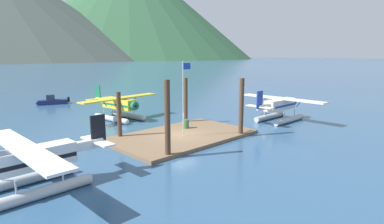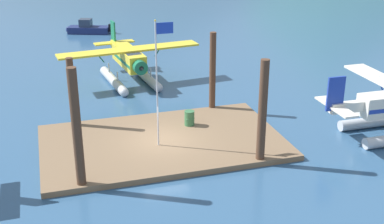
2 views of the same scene
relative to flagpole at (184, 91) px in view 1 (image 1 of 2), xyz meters
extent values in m
plane|color=#2D5175|center=(0.24, 0.60, -4.46)|extent=(1200.00, 1200.00, 0.00)
cube|color=brown|center=(0.24, 0.60, -4.31)|extent=(13.07, 7.96, 0.30)
cylinder|color=#4C3323|center=(-4.45, -2.99, -1.52)|extent=(0.43, 0.43, 5.88)
cylinder|color=#4C3323|center=(4.46, -3.01, -1.71)|extent=(0.44, 0.44, 5.50)
cylinder|color=#4C3323|center=(-4.18, 4.10, -2.28)|extent=(0.39, 0.39, 4.36)
cylinder|color=#4C3323|center=(4.45, 4.51, -1.88)|extent=(0.40, 0.40, 5.15)
cylinder|color=silver|center=(-0.12, 0.00, -0.82)|extent=(0.08, 0.08, 6.67)
cube|color=#1E3DB2|center=(0.33, 0.00, 2.16)|extent=(0.90, 0.03, 0.56)
sphere|color=gold|center=(-0.12, 0.00, 2.56)|extent=(0.10, 0.10, 0.10)
cylinder|color=#33663D|center=(2.24, 2.13, -3.72)|extent=(0.58, 0.58, 0.88)
torus|color=#33663D|center=(2.24, 2.13, -3.72)|extent=(0.62, 0.62, 0.04)
cone|color=#2D5638|center=(282.41, 435.75, 79.47)|extent=(402.82, 402.82, 167.85)
cylinder|color=#B7BABF|center=(13.40, -0.64, -4.14)|extent=(5.61, 0.71, 0.64)
sphere|color=#B7BABF|center=(16.20, -0.67, -4.14)|extent=(0.64, 0.64, 0.64)
cylinder|color=#B7BABF|center=(13.37, -3.14, -4.14)|extent=(5.61, 0.71, 0.64)
sphere|color=#B7BABF|center=(16.17, -3.17, -4.14)|extent=(0.64, 0.64, 0.64)
cylinder|color=#B7BABF|center=(14.60, -0.65, -3.47)|extent=(0.10, 0.10, 0.70)
cylinder|color=#B7BABF|center=(12.20, -0.62, -3.47)|extent=(0.10, 0.10, 0.70)
cylinder|color=#B7BABF|center=(14.57, -3.15, -3.47)|extent=(0.10, 0.10, 0.70)
cylinder|color=#B7BABF|center=(12.17, -3.12, -3.47)|extent=(0.10, 0.10, 0.70)
cube|color=silver|center=(13.38, -1.89, -2.52)|extent=(4.81, 1.30, 1.20)
cube|color=#1E389E|center=(13.38, -1.89, -2.62)|extent=(4.72, 1.32, 0.24)
cube|color=#283347|center=(14.46, -1.90, -2.19)|extent=(1.11, 1.07, 0.56)
cube|color=silver|center=(13.68, -1.89, -1.85)|extent=(1.53, 10.42, 0.14)
cylinder|color=#1E389E|center=(13.71, 0.31, -2.18)|extent=(0.09, 0.62, 0.84)
cylinder|color=#1E389E|center=(13.66, -4.09, -2.18)|extent=(0.09, 0.62, 0.84)
cylinder|color=#1E389E|center=(16.08, -1.92, -2.52)|extent=(0.61, 0.97, 0.96)
cone|color=black|center=(16.53, -1.93, -2.52)|extent=(0.35, 0.36, 0.36)
cube|color=silver|center=(10.13, -1.85, -2.42)|extent=(2.21, 0.47, 0.56)
cube|color=#1E389E|center=(9.23, -1.84, -1.57)|extent=(1.00, 0.13, 1.90)
cube|color=silver|center=(9.33, -1.84, -2.32)|extent=(0.84, 3.21, 0.10)
cylinder|color=#B7BABF|center=(-13.58, -3.29, -4.14)|extent=(5.61, 0.69, 0.64)
cylinder|color=#B7BABF|center=(-13.60, -0.79, -4.14)|extent=(5.61, 0.69, 0.64)
cylinder|color=#B7BABF|center=(-14.78, -3.31, -3.47)|extent=(0.10, 0.10, 0.70)
cylinder|color=#B7BABF|center=(-12.38, -3.28, -3.47)|extent=(0.10, 0.10, 0.70)
cylinder|color=#B7BABF|center=(-14.80, -0.81, -3.47)|extent=(0.10, 0.10, 0.70)
cylinder|color=#B7BABF|center=(-12.40, -0.78, -3.47)|extent=(0.10, 0.10, 0.70)
cube|color=white|center=(-13.59, -2.04, -2.52)|extent=(4.81, 1.29, 1.20)
cube|color=black|center=(-13.59, -2.04, -2.62)|extent=(4.72, 1.30, 0.24)
cube|color=#283347|center=(-14.67, -2.06, -2.19)|extent=(1.11, 1.06, 0.56)
cube|color=white|center=(-13.89, -2.05, -1.85)|extent=(1.50, 10.41, 0.14)
cylinder|color=black|center=(-13.87, -4.25, -2.18)|extent=(0.09, 0.62, 0.84)
cylinder|color=black|center=(-13.91, 0.15, -2.18)|extent=(0.09, 0.62, 0.84)
cube|color=white|center=(-10.34, -2.01, -2.42)|extent=(2.20, 0.46, 0.56)
cube|color=black|center=(-9.44, -2.01, -1.57)|extent=(1.00, 0.13, 1.90)
cube|color=white|center=(-9.54, -2.01, -2.32)|extent=(0.83, 3.21, 0.10)
cylinder|color=#B7BABF|center=(1.68, 11.91, -4.14)|extent=(1.28, 5.64, 0.64)
sphere|color=#B7BABF|center=(2.00, 9.13, -4.14)|extent=(0.64, 0.64, 0.64)
cylinder|color=#B7BABF|center=(-0.81, 11.62, -4.14)|extent=(1.28, 5.64, 0.64)
sphere|color=#B7BABF|center=(-0.49, 8.84, -4.14)|extent=(0.64, 0.64, 0.64)
cylinder|color=#B7BABF|center=(1.81, 10.72, -3.47)|extent=(0.10, 0.10, 0.70)
cylinder|color=#B7BABF|center=(1.54, 13.10, -3.47)|extent=(0.10, 0.10, 0.70)
cylinder|color=#B7BABF|center=(-0.67, 10.43, -3.47)|extent=(0.10, 0.10, 0.70)
cylinder|color=#B7BABF|center=(-0.95, 12.81, -3.47)|extent=(0.10, 0.10, 0.70)
cube|color=yellow|center=(0.43, 11.77, -2.52)|extent=(1.78, 4.91, 1.20)
cube|color=#196B47|center=(0.43, 11.77, -2.62)|extent=(1.79, 4.82, 0.24)
cube|color=#283347|center=(0.56, 10.69, -2.19)|extent=(1.17, 1.21, 0.56)
cube|color=yellow|center=(0.47, 11.47, -1.85)|extent=(10.49, 2.59, 0.14)
cylinder|color=#196B47|center=(2.65, 11.72, -2.18)|extent=(0.63, 0.15, 0.84)
cylinder|color=#196B47|center=(-1.72, 11.21, -2.18)|extent=(0.63, 0.15, 0.84)
cylinder|color=#196B47|center=(0.74, 9.08, -2.52)|extent=(1.02, 0.71, 0.96)
cone|color=black|center=(0.80, 8.64, -2.52)|extent=(0.40, 0.39, 0.36)
cube|color=yellow|center=(0.06, 14.99, -2.42)|extent=(0.69, 2.24, 0.56)
cube|color=#196B47|center=(-0.04, 15.89, -1.57)|extent=(0.23, 1.01, 1.90)
cube|color=yellow|center=(-0.03, 15.79, -2.32)|extent=(3.27, 1.16, 0.10)
cube|color=navy|center=(-0.76, 29.15, -4.11)|extent=(4.46, 2.86, 0.70)
sphere|color=navy|center=(-2.73, 29.88, -4.11)|extent=(0.70, 0.70, 0.70)
cube|color=#283347|center=(-1.05, 29.25, -3.36)|extent=(1.51, 1.45, 0.80)
cube|color=black|center=(1.38, 28.36, -3.86)|extent=(0.42, 0.45, 0.80)
camera|label=1|loc=(-18.74, -20.17, 3.21)|focal=29.13mm
camera|label=2|loc=(-5.44, -24.03, 7.59)|focal=47.37mm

